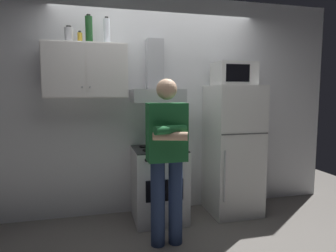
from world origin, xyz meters
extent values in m
plane|color=slate|center=(0.00, 0.00, 0.00)|extent=(7.00, 7.00, 0.00)
cube|color=white|center=(0.00, 0.60, 1.35)|extent=(4.80, 0.10, 2.70)
cube|color=white|center=(-0.85, 0.38, 1.75)|extent=(0.90, 0.34, 0.60)
cube|color=white|center=(-1.07, 0.20, 1.75)|extent=(0.43, 0.01, 0.58)
cube|color=white|center=(-0.62, 0.20, 1.75)|extent=(0.43, 0.01, 0.58)
sphere|color=#B2B2B7|center=(-0.89, 0.19, 1.57)|extent=(0.02, 0.02, 0.02)
sphere|color=#B2B2B7|center=(-0.81, 0.19, 1.57)|extent=(0.02, 0.02, 0.02)
cube|color=silver|center=(-0.05, 0.25, 0.42)|extent=(0.60, 0.60, 0.85)
cube|color=black|center=(-0.05, 0.25, 0.86)|extent=(0.59, 0.59, 0.01)
cube|color=black|center=(-0.05, -0.05, 0.45)|extent=(0.42, 0.01, 0.24)
cylinder|color=black|center=(-0.18, 0.13, 0.87)|extent=(0.16, 0.16, 0.01)
cylinder|color=black|center=(0.08, 0.13, 0.87)|extent=(0.16, 0.16, 0.01)
cylinder|color=black|center=(-0.18, 0.37, 0.87)|extent=(0.16, 0.16, 0.01)
cylinder|color=black|center=(0.08, 0.37, 0.87)|extent=(0.16, 0.16, 0.01)
cylinder|color=black|center=(-0.25, -0.06, 0.80)|extent=(0.04, 0.02, 0.04)
cylinder|color=black|center=(-0.12, -0.06, 0.80)|extent=(0.04, 0.02, 0.04)
cylinder|color=black|center=(0.02, -0.06, 0.80)|extent=(0.04, 0.02, 0.04)
cylinder|color=black|center=(0.15, -0.06, 0.80)|extent=(0.04, 0.02, 0.04)
cube|color=#B7BABF|center=(-0.05, 0.33, 1.47)|extent=(0.60, 0.44, 0.15)
cube|color=#B7BABF|center=(-0.05, 0.47, 1.85)|extent=(0.20, 0.16, 0.60)
cube|color=white|center=(0.90, 0.25, 0.80)|extent=(0.60, 0.60, 1.60)
cube|color=#4C4C4C|center=(0.90, -0.05, 1.04)|extent=(0.59, 0.01, 0.01)
cylinder|color=silver|center=(0.65, -0.06, 0.56)|extent=(0.02, 0.02, 0.60)
cube|color=silver|center=(0.90, 0.27, 1.74)|extent=(0.48, 0.36, 0.28)
cube|color=black|center=(0.86, 0.09, 1.74)|extent=(0.30, 0.01, 0.20)
cylinder|color=navy|center=(-0.19, -0.35, 0.42)|extent=(0.14, 0.14, 0.85)
cylinder|color=navy|center=(-0.01, -0.35, 0.42)|extent=(0.14, 0.14, 0.85)
cube|color=#1E6633|center=(-0.10, -0.35, 1.13)|extent=(0.38, 0.20, 0.56)
cylinder|color=#1E6633|center=(-0.10, -0.49, 1.17)|extent=(0.33, 0.17, 0.08)
cylinder|color=#DBAD89|center=(-0.10, -0.49, 1.11)|extent=(0.33, 0.17, 0.08)
sphere|color=#DBAD89|center=(-0.10, -0.35, 1.54)|extent=(0.20, 0.20, 0.20)
cylinder|color=#B7BABF|center=(0.08, 0.13, 0.92)|extent=(0.21, 0.21, 0.09)
cylinder|color=black|center=(-0.05, 0.13, 0.95)|extent=(0.05, 0.01, 0.01)
cylinder|color=black|center=(0.21, 0.13, 0.95)|extent=(0.05, 0.01, 0.01)
cylinder|color=gold|center=(-0.90, 0.35, 2.10)|extent=(0.05, 0.05, 0.11)
cylinder|color=black|center=(-0.90, 0.35, 2.17)|extent=(0.03, 0.03, 0.02)
cylinder|color=silver|center=(-0.61, 0.36, 2.19)|extent=(0.07, 0.07, 0.28)
cylinder|color=black|center=(-0.61, 0.36, 2.34)|extent=(0.04, 0.04, 0.02)
cylinder|color=#B2B5BA|center=(-1.02, 0.37, 2.13)|extent=(0.10, 0.10, 0.16)
cylinder|color=black|center=(-1.02, 0.37, 2.22)|extent=(0.05, 0.05, 0.02)
cylinder|color=#19471E|center=(-0.81, 0.36, 2.20)|extent=(0.08, 0.08, 0.29)
cylinder|color=black|center=(-0.81, 0.36, 2.35)|extent=(0.04, 0.04, 0.02)
camera|label=1|loc=(-0.76, -3.07, 1.49)|focal=31.34mm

